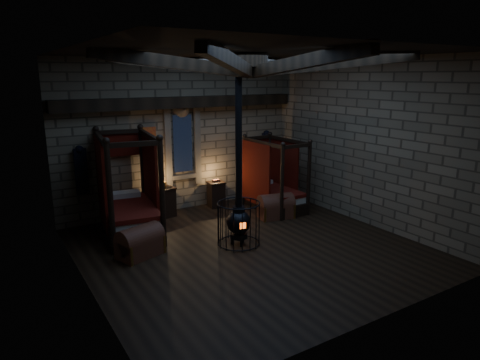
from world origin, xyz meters
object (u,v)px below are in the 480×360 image
trunk_left (140,242)px  stove (239,219)px  bed_left (130,209)px  trunk_right (276,207)px  bed_right (273,192)px

trunk_left → stove: stove is taller
stove → bed_left: bearing=143.1°
stove → trunk_left: bearing=176.2°
trunk_left → trunk_right: trunk_left is taller
bed_left → trunk_right: bed_left is taller
bed_left → trunk_left: size_ratio=2.32×
bed_left → bed_right: bed_left is taller
stove → bed_right: bearing=49.6°
stove → trunk_right: bearing=41.8°
bed_right → stove: stove is taller
trunk_right → bed_right: bearing=70.6°
bed_left → bed_right: bearing=5.1°
trunk_right → stove: bearing=-137.3°
bed_left → bed_right: (4.15, -0.25, -0.10)m
bed_left → trunk_left: bed_left is taller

